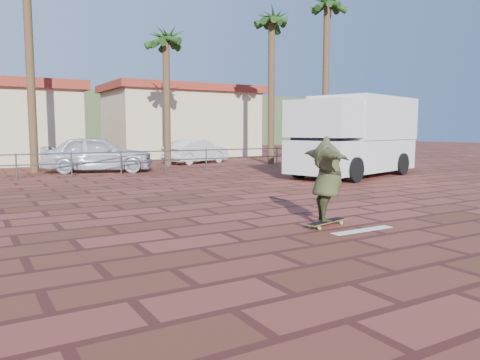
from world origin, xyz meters
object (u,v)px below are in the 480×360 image
Objects in this scene: car_silver at (98,154)px; longboard at (326,222)px; campervan at (354,135)px; skateboarder at (327,179)px; car_white at (196,151)px.

longboard is at bearing -155.01° from car_silver.
campervan is at bearing -108.83° from car_silver.
skateboarder is 0.50× the size of car_white.
skateboarder is 0.31× the size of campervan.
longboard is 14.39m from car_silver.
longboard is 0.53× the size of skateboarder.
campervan is at bearing -26.95° from skateboarder.
campervan is at bearing 172.67° from car_white.
car_silver is at bearing 23.51° from skateboarder.
longboard is at bearing 142.13° from car_white.
car_white is at bearing 59.20° from longboard.
campervan is 1.39× the size of car_silver.
campervan is 1.64× the size of car_white.
campervan is at bearing 29.33° from longboard.
skateboarder reaches higher than car_white.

